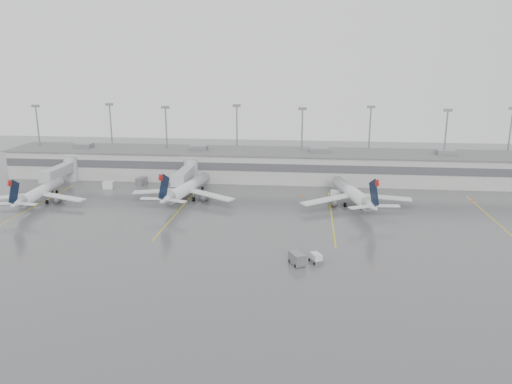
# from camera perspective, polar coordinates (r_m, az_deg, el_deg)

# --- Properties ---
(ground) EXTENTS (260.00, 260.00, 0.00)m
(ground) POSITION_cam_1_polar(r_m,az_deg,el_deg) (90.81, -1.93, -6.95)
(ground) COLOR #4C4C4F
(ground) RESTS_ON ground
(terminal) EXTENTS (152.00, 17.00, 9.45)m
(terminal) POSITION_cam_1_polar(r_m,az_deg,el_deg) (144.96, 1.22, 3.14)
(terminal) COLOR #A5A4A0
(terminal) RESTS_ON ground
(light_masts) EXTENTS (142.40, 8.00, 20.60)m
(light_masts) POSITION_cam_1_polar(r_m,az_deg,el_deg) (149.24, 1.43, 6.55)
(light_masts) COLOR gray
(light_masts) RESTS_ON ground
(jet_bridge_left) EXTENTS (4.00, 17.20, 7.00)m
(jet_bridge_left) POSITION_cam_1_polar(r_m,az_deg,el_deg) (148.71, -21.06, 2.32)
(jet_bridge_left) COLOR #A0A3A5
(jet_bridge_left) RESTS_ON ground
(jet_bridge_right) EXTENTS (4.00, 17.20, 7.00)m
(jet_bridge_right) POSITION_cam_1_polar(r_m,az_deg,el_deg) (136.46, -7.84, 2.13)
(jet_bridge_right) COLOR #A0A3A5
(jet_bridge_right) RESTS_ON ground
(stand_markings) EXTENTS (105.25, 40.00, 0.01)m
(stand_markings) POSITION_cam_1_polar(r_m,az_deg,el_deg) (113.25, -0.25, -2.43)
(stand_markings) COLOR yellow
(stand_markings) RESTS_ON ground
(jet_far_left) EXTENTS (24.33, 27.33, 8.84)m
(jet_far_left) POSITION_cam_1_polar(r_m,az_deg,el_deg) (131.15, -23.55, -0.03)
(jet_far_left) COLOR silver
(jet_far_left) RESTS_ON ground
(jet_mid_left) EXTENTS (26.15, 29.56, 9.63)m
(jet_mid_left) POSITION_cam_1_polar(r_m,az_deg,el_deg) (124.14, -7.95, 0.42)
(jet_mid_left) COLOR silver
(jet_mid_left) RESTS_ON ground
(jet_mid_right) EXTENTS (26.18, 29.73, 9.82)m
(jet_mid_right) POSITION_cam_1_polar(r_m,az_deg,el_deg) (120.33, 11.06, -0.16)
(jet_mid_right) COLOR silver
(jet_mid_right) RESTS_ON ground
(baggage_tug) EXTENTS (2.58, 3.01, 1.65)m
(baggage_tug) POSITION_cam_1_polar(r_m,az_deg,el_deg) (87.02, 6.85, -7.60)
(baggage_tug) COLOR silver
(baggage_tug) RESTS_ON ground
(baggage_cart) EXTENTS (3.11, 3.69, 2.06)m
(baggage_cart) POSITION_cam_1_polar(r_m,az_deg,el_deg) (85.74, 4.72, -7.59)
(baggage_cart) COLOR slate
(baggage_cart) RESTS_ON ground
(gse_uld_a) EXTENTS (2.86, 2.11, 1.87)m
(gse_uld_a) POSITION_cam_1_polar(r_m,az_deg,el_deg) (140.31, -16.54, 0.76)
(gse_uld_a) COLOR silver
(gse_uld_a) RESTS_ON ground
(gse_uld_b) EXTENTS (2.33, 1.69, 1.54)m
(gse_uld_b) POSITION_cam_1_polar(r_m,az_deg,el_deg) (127.85, -9.24, -0.24)
(gse_uld_b) COLOR silver
(gse_uld_b) RESTS_ON ground
(gse_uld_c) EXTENTS (2.84, 2.13, 1.83)m
(gse_uld_c) POSITION_cam_1_polar(r_m,az_deg,el_deg) (127.26, 9.11, -0.23)
(gse_uld_c) COLOR silver
(gse_uld_c) RESTS_ON ground
(gse_loader) EXTENTS (2.65, 3.52, 1.97)m
(gse_loader) POSITION_cam_1_polar(r_m,az_deg,el_deg) (142.44, -12.95, 1.23)
(gse_loader) COLOR slate
(gse_loader) RESTS_ON ground
(cone_a) EXTENTS (0.48, 0.48, 0.76)m
(cone_a) POSITION_cam_1_polar(r_m,az_deg,el_deg) (139.42, -24.18, -0.27)
(cone_a) COLOR #ED5105
(cone_a) RESTS_ON ground
(cone_b) EXTENTS (0.38, 0.38, 0.60)m
(cone_b) POSITION_cam_1_polar(r_m,az_deg,el_deg) (131.16, -11.60, -0.18)
(cone_b) COLOR #ED5105
(cone_b) RESTS_ON ground
(cone_c) EXTENTS (0.40, 0.40, 0.63)m
(cone_c) POSITION_cam_1_polar(r_m,az_deg,el_deg) (127.31, 5.37, -0.38)
(cone_c) COLOR #ED5105
(cone_c) RESTS_ON ground
(cone_d) EXTENTS (0.41, 0.41, 0.65)m
(cone_d) POSITION_cam_1_polar(r_m,az_deg,el_deg) (133.85, 23.50, -0.82)
(cone_d) COLOR #ED5105
(cone_d) RESTS_ON ground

